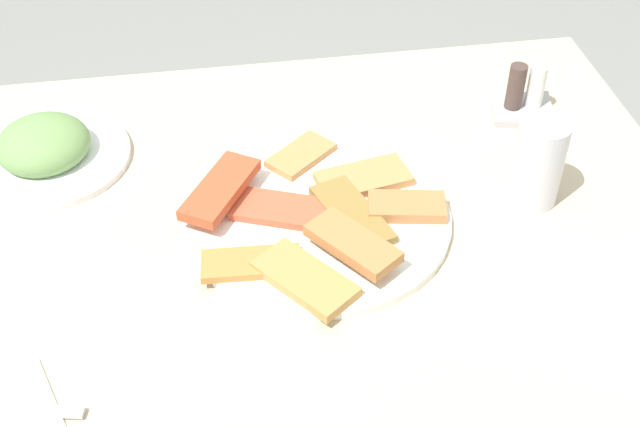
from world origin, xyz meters
name	(u,v)px	position (x,y,z in m)	size (l,w,h in m)	color
dining_table	(322,282)	(0.00, 0.00, 0.63)	(1.02, 0.87, 0.72)	beige
pide_platter	(316,217)	(0.00, -0.03, 0.73)	(0.35, 0.36, 0.04)	white
salad_plate_greens	(45,148)	(0.36, -0.22, 0.74)	(0.24, 0.24, 0.07)	white
soda_can	(538,162)	(-0.29, -0.03, 0.78)	(0.07, 0.07, 0.12)	silver
condiment_caddy	(524,98)	(-0.35, -0.23, 0.74)	(0.11, 0.11, 0.08)	#B2B2B7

